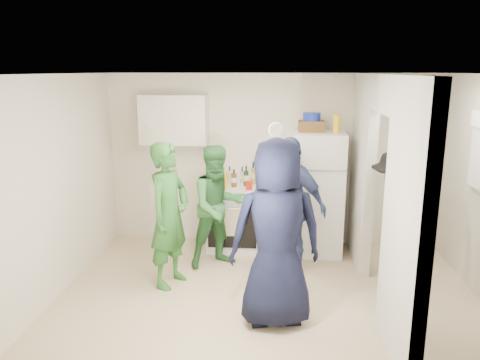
# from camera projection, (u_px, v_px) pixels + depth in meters

# --- Properties ---
(floor) EXTENTS (4.80, 4.80, 0.00)m
(floor) POSITION_uv_depth(u_px,v_px,m) (268.00, 292.00, 5.49)
(floor) COLOR #CBB88F
(floor) RESTS_ON ground
(wall_back) EXTENTS (4.80, 0.00, 4.80)m
(wall_back) POSITION_uv_depth(u_px,v_px,m) (272.00, 160.00, 6.85)
(wall_back) COLOR silver
(wall_back) RESTS_ON floor
(wall_front) EXTENTS (4.80, 0.00, 4.80)m
(wall_front) POSITION_uv_depth(u_px,v_px,m) (265.00, 244.00, 3.55)
(wall_front) COLOR silver
(wall_front) RESTS_ON floor
(wall_left) EXTENTS (0.00, 3.40, 3.40)m
(wall_left) POSITION_uv_depth(u_px,v_px,m) (62.00, 185.00, 5.40)
(wall_left) COLOR silver
(wall_left) RESTS_ON floor
(ceiling) EXTENTS (4.80, 4.80, 0.00)m
(ceiling) POSITION_uv_depth(u_px,v_px,m) (271.00, 74.00, 4.92)
(ceiling) COLOR white
(ceiling) RESTS_ON wall_back
(partition_pier_back) EXTENTS (0.12, 1.20, 2.50)m
(partition_pier_back) POSITION_uv_depth(u_px,v_px,m) (362.00, 170.00, 6.17)
(partition_pier_back) COLOR silver
(partition_pier_back) RESTS_ON floor
(partition_pier_front) EXTENTS (0.12, 1.20, 2.50)m
(partition_pier_front) POSITION_uv_depth(u_px,v_px,m) (405.00, 223.00, 4.04)
(partition_pier_front) COLOR silver
(partition_pier_front) RESTS_ON floor
(partition_header) EXTENTS (0.12, 1.00, 0.40)m
(partition_header) POSITION_uv_depth(u_px,v_px,m) (386.00, 94.00, 4.87)
(partition_header) COLOR silver
(partition_header) RESTS_ON partition_pier_back
(stove) EXTENTS (0.78, 0.65, 0.93)m
(stove) POSITION_uv_depth(u_px,v_px,m) (234.00, 217.00, 6.75)
(stove) COLOR white
(stove) RESTS_ON floor
(upper_cabinet) EXTENTS (0.95, 0.34, 0.70)m
(upper_cabinet) POSITION_uv_depth(u_px,v_px,m) (174.00, 120.00, 6.65)
(upper_cabinet) COLOR silver
(upper_cabinet) RESTS_ON wall_back
(fridge) EXTENTS (0.71, 0.69, 1.72)m
(fridge) POSITION_uv_depth(u_px,v_px,m) (316.00, 193.00, 6.54)
(fridge) COLOR white
(fridge) RESTS_ON floor
(wicker_basket) EXTENTS (0.35, 0.25, 0.15)m
(wicker_basket) POSITION_uv_depth(u_px,v_px,m) (311.00, 126.00, 6.38)
(wicker_basket) COLOR brown
(wicker_basket) RESTS_ON fridge
(blue_bowl) EXTENTS (0.24, 0.24, 0.11)m
(blue_bowl) POSITION_uv_depth(u_px,v_px,m) (312.00, 117.00, 6.35)
(blue_bowl) COLOR #16289C
(blue_bowl) RESTS_ON wicker_basket
(yellow_cup_stack_top) EXTENTS (0.09, 0.09, 0.25)m
(yellow_cup_stack_top) POSITION_uv_depth(u_px,v_px,m) (337.00, 124.00, 6.20)
(yellow_cup_stack_top) COLOR yellow
(yellow_cup_stack_top) RESTS_ON fridge
(wall_clock) EXTENTS (0.22, 0.02, 0.22)m
(wall_clock) POSITION_uv_depth(u_px,v_px,m) (276.00, 130.00, 6.73)
(wall_clock) COLOR white
(wall_clock) RESTS_ON wall_back
(spice_shelf) EXTENTS (0.35, 0.08, 0.03)m
(spice_shelf) POSITION_uv_depth(u_px,v_px,m) (272.00, 154.00, 6.78)
(spice_shelf) COLOR olive
(spice_shelf) RESTS_ON wall_back
(yellow_cup_stack_stove) EXTENTS (0.09, 0.09, 0.25)m
(yellow_cup_stack_stove) POSITION_uv_depth(u_px,v_px,m) (224.00, 181.00, 6.41)
(yellow_cup_stack_stove) COLOR #ECA413
(yellow_cup_stack_stove) RESTS_ON stove
(red_cup) EXTENTS (0.09, 0.09, 0.12)m
(red_cup) POSITION_uv_depth(u_px,v_px,m) (249.00, 185.00, 6.42)
(red_cup) COLOR red
(red_cup) RESTS_ON stove
(person_green_left) EXTENTS (0.62, 0.74, 1.74)m
(person_green_left) POSITION_uv_depth(u_px,v_px,m) (169.00, 215.00, 5.52)
(person_green_left) COLOR #2D6729
(person_green_left) RESTS_ON floor
(person_green_center) EXTENTS (0.98, 0.92, 1.61)m
(person_green_center) POSITION_uv_depth(u_px,v_px,m) (218.00, 207.00, 6.09)
(person_green_center) COLOR #357533
(person_green_center) RESTS_ON floor
(person_denim) EXTENTS (1.10, 0.89, 1.75)m
(person_denim) POSITION_uv_depth(u_px,v_px,m) (288.00, 205.00, 5.89)
(person_denim) COLOR #38427C
(person_denim) RESTS_ON floor
(person_navy) EXTENTS (1.04, 0.78, 1.92)m
(person_navy) POSITION_uv_depth(u_px,v_px,m) (276.00, 233.00, 4.64)
(person_navy) COLOR black
(person_navy) RESTS_ON floor
(person_nook) EXTENTS (0.76, 1.16, 1.68)m
(person_nook) POSITION_uv_depth(u_px,v_px,m) (396.00, 221.00, 5.40)
(person_nook) COLOR black
(person_nook) RESTS_ON floor
(bottle_a) EXTENTS (0.08, 0.08, 0.33)m
(bottle_a) POSITION_uv_depth(u_px,v_px,m) (217.00, 172.00, 6.76)
(bottle_a) COLOR maroon
(bottle_a) RESTS_ON stove
(bottle_b) EXTENTS (0.07, 0.07, 0.33)m
(bottle_b) POSITION_uv_depth(u_px,v_px,m) (221.00, 176.00, 6.55)
(bottle_b) COLOR #21581D
(bottle_b) RESTS_ON stove
(bottle_c) EXTENTS (0.06, 0.06, 0.25)m
(bottle_c) POSITION_uv_depth(u_px,v_px,m) (230.00, 175.00, 6.78)
(bottle_c) COLOR #B8BCC7
(bottle_c) RESTS_ON stove
(bottle_d) EXTENTS (0.07, 0.07, 0.25)m
(bottle_d) POSITION_uv_depth(u_px,v_px,m) (234.00, 178.00, 6.57)
(bottle_d) COLOR #5C3E10
(bottle_d) RESTS_ON stove
(bottle_e) EXTENTS (0.06, 0.06, 0.24)m
(bottle_e) POSITION_uv_depth(u_px,v_px,m) (242.00, 175.00, 6.78)
(bottle_e) COLOR #9FA3B0
(bottle_e) RESTS_ON stove
(bottle_f) EXTENTS (0.07, 0.07, 0.29)m
(bottle_f) POSITION_uv_depth(u_px,v_px,m) (246.00, 176.00, 6.61)
(bottle_f) COLOR #153A1E
(bottle_f) RESTS_ON stove
(bottle_g) EXTENTS (0.07, 0.07, 0.33)m
(bottle_g) POSITION_uv_depth(u_px,v_px,m) (253.00, 173.00, 6.71)
(bottle_g) COLOR olive
(bottle_g) RESTS_ON stove
(bottle_h) EXTENTS (0.08, 0.08, 0.24)m
(bottle_h) POSITION_uv_depth(u_px,v_px,m) (211.00, 179.00, 6.52)
(bottle_h) COLOR silver
(bottle_h) RESTS_ON stove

